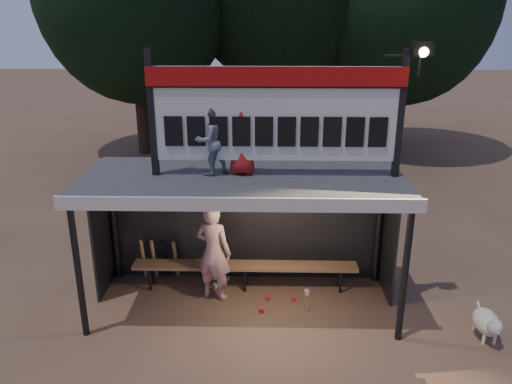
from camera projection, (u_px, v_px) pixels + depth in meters
The scene contains 10 objects.
ground at pixel (244, 304), 8.52m from camera, with size 80.00×80.00×0.00m, color brown.
player at pixel (214, 252), 8.47m from camera, with size 0.64×0.42×1.74m, color silver.
child_a at pixel (211, 140), 7.62m from camera, with size 0.53×0.41×1.08m, color gray.
child_b at pixel (242, 141), 7.65m from camera, with size 0.52×0.34×1.05m, color #A11819.
dugout_shelter at pixel (244, 198), 8.14m from camera, with size 5.10×2.08×2.32m.
scoreboard_assembly at pixel (279, 111), 7.39m from camera, with size 4.10×0.27×1.99m.
bench at pixel (245, 266), 8.90m from camera, with size 4.00×0.35×0.48m.
dog at pixel (487, 323), 7.53m from camera, with size 0.36×0.81×0.49m.
bats at pixel (160, 259), 9.19m from camera, with size 0.67×0.35×0.84m.
litter at pixel (268, 295), 8.73m from camera, with size 1.75×1.16×0.08m.
Camera 1 is at (0.38, -7.39, 4.65)m, focal length 35.00 mm.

